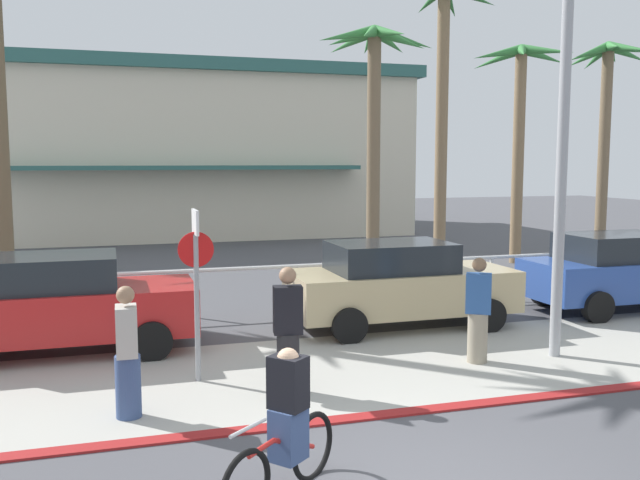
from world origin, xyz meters
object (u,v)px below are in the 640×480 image
Objects in this scene: streetlight_curb at (574,96)px; palm_tree_5 at (520,103)px; stop_sign_bike_lane at (196,270)px; car_red_1 at (59,303)px; car_tan_2 at (399,283)px; cyclist_red_0 at (286,427)px; pedestrian_2 at (288,335)px; pedestrian_1 at (127,358)px; palm_tree_4 at (444,58)px; palm_tree_6 at (607,92)px; palm_tree_3 at (374,83)px; car_blue_3 at (623,271)px; pedestrian_0 at (478,315)px.

streetlight_curb reaches higher than palm_tree_5.
car_red_1 is (-2.05, 2.22, -0.81)m from stop_sign_bike_lane.
car_red_1 is 6.25m from car_tan_2.
pedestrian_2 is at bearing 75.30° from cyclist_red_0.
pedestrian_1 is 0.95× the size of pedestrian_2.
cyclist_red_0 is at bearing -122.42° from palm_tree_4.
car_tan_2 is 7.18m from cyclist_red_0.
pedestrian_2 is at bearing -133.81° from car_tan_2.
cyclist_red_0 is at bearing -137.37° from palm_tree_6.
pedestrian_2 is at bearing -118.34° from palm_tree_3.
palm_tree_5 is at bearing 50.24° from cyclist_red_0.
palm_tree_3 reaches higher than car_red_1.
palm_tree_3 is 1.55× the size of car_blue_3.
streetlight_curb is (5.87, -0.63, 2.60)m from stop_sign_bike_lane.
palm_tree_3 is 3.04m from palm_tree_4.
stop_sign_bike_lane is 4.85m from car_tan_2.
cyclist_red_0 is at bearing -146.20° from car_blue_3.
car_red_1 is (-13.31, -7.07, -4.20)m from palm_tree_5.
palm_tree_6 is at bearing -4.50° from palm_tree_5.
car_blue_3 is 11.13m from pedestrian_1.
palm_tree_3 is 3.99× the size of pedestrian_1.
pedestrian_1 is at bearing -171.27° from pedestrian_2.
palm_tree_6 reaches higher than palm_tree_5.
car_blue_3 is 2.55× the size of pedestrian_0.
stop_sign_bike_lane is 1.67m from pedestrian_2.
palm_tree_4 is 5.61× the size of cyclist_red_0.
streetlight_curb is 4.34× the size of pedestrian_0.
pedestrian_1 is at bearing -175.07° from streetlight_curb.
pedestrian_0 is (0.24, -2.64, -0.07)m from car_tan_2.
pedestrian_0 is at bearing 9.12° from pedestrian_1.
streetlight_curb is 5.84m from pedestrian_2.
pedestrian_0 is at bearing 168.84° from streetlight_curb.
pedestrian_1 is at bearing -73.35° from car_red_1.
pedestrian_0 is 3.33m from pedestrian_2.
palm_tree_6 reaches higher than car_blue_3.
pedestrian_0 reaches higher than car_tan_2.
palm_tree_3 is at bearing -169.68° from palm_tree_6.
palm_tree_3 reaches higher than pedestrian_2.
palm_tree_4 is at bearing -168.07° from palm_tree_5.
palm_tree_4 is 1.19× the size of palm_tree_6.
streetlight_curb is 3.77m from pedestrian_0.
car_tan_2 is (6.25, 0.08, 0.00)m from car_red_1.
cyclist_red_0 is 0.83× the size of pedestrian_2.
palm_tree_4 reaches higher than cyclist_red_0.
pedestrian_2 is at bearing -44.11° from car_red_1.
pedestrian_1 reaches higher than car_red_1.
palm_tree_6 is (3.07, -0.24, 0.39)m from palm_tree_5.
palm_tree_5 is 4.02× the size of pedestrian_1.
palm_tree_6 is (14.33, 9.04, 3.78)m from stop_sign_bike_lane.
stop_sign_bike_lane is 0.38× the size of palm_tree_3.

